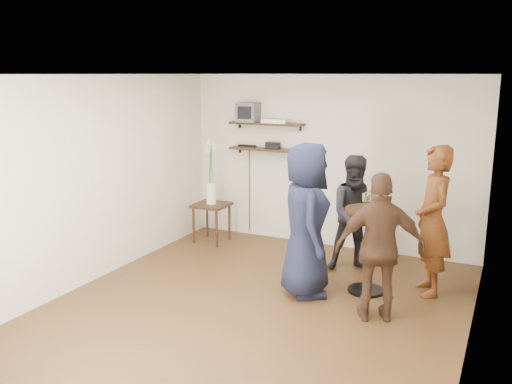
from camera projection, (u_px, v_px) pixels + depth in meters
room at (259, 195)px, 5.96m from camera, size 4.58×5.08×2.68m
shelf_upper at (266, 124)px, 8.36m from camera, size 1.20×0.25×0.04m
shelf_lower at (266, 149)px, 8.44m from camera, size 1.20×0.25×0.04m
crt_monitor at (249, 112)px, 8.45m from camera, size 0.32×0.30×0.30m
dvd_deck at (276, 121)px, 8.28m from camera, size 0.40×0.24×0.06m
radio at (273, 145)px, 8.38m from camera, size 0.22×0.10×0.10m
power_strip at (247, 146)px, 8.63m from camera, size 0.30×0.05×0.03m
side_table at (211, 210)px, 8.48m from camera, size 0.52×0.52×0.62m
vase_lilies at (211, 183)px, 8.38m from camera, size 0.20×0.21×1.07m
drinks_table at (368, 239)px, 6.48m from camera, size 0.57×0.57×1.05m
wine_glass_fl at (365, 198)px, 6.37m from camera, size 0.06×0.06×0.19m
wine_glass_fr at (374, 199)px, 6.31m from camera, size 0.07×0.07×0.20m
wine_glass_bl at (370, 196)px, 6.44m from camera, size 0.07×0.07×0.20m
wine_glass_br at (372, 196)px, 6.35m from camera, size 0.07×0.07×0.22m
person_plaid at (433, 221)px, 6.40m from camera, size 0.66×0.78×1.81m
person_dark at (357, 214)px, 7.19m from camera, size 0.94×0.87×1.57m
person_navy at (306, 220)px, 6.38m from camera, size 0.95×1.07×1.84m
person_brown at (380, 248)px, 5.71m from camera, size 1.02×0.74×1.61m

